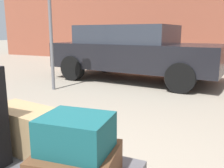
{
  "coord_description": "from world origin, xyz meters",
  "views": [
    {
      "loc": [
        1.08,
        -1.25,
        1.25
      ],
      "look_at": [
        0.0,
        1.2,
        0.69
      ],
      "focal_mm": 39.84,
      "sensor_mm": 36.0,
      "label": 1
    }
  ],
  "objects_px": {
    "no_parking_sign": "(50,20)",
    "parked_car": "(134,51)",
    "duffel_bag_teal_topmost_pile": "(76,134)",
    "suitcase_brown_front_right": "(77,165)",
    "duffel_bag_tan_rear_left": "(24,128)"
  },
  "relations": [
    {
      "from": "suitcase_brown_front_right",
      "to": "duffel_bag_tan_rear_left",
      "type": "height_order",
      "value": "duffel_bag_tan_rear_left"
    },
    {
      "from": "duffel_bag_teal_topmost_pile",
      "to": "parked_car",
      "type": "bearing_deg",
      "value": 100.14
    },
    {
      "from": "duffel_bag_tan_rear_left",
      "to": "suitcase_brown_front_right",
      "type": "bearing_deg",
      "value": -10.47
    },
    {
      "from": "duffel_bag_teal_topmost_pile",
      "to": "no_parking_sign",
      "type": "xyz_separation_m",
      "value": [
        -2.59,
        3.19,
        0.85
      ]
    },
    {
      "from": "duffel_bag_teal_topmost_pile",
      "to": "no_parking_sign",
      "type": "relative_size",
      "value": 0.17
    },
    {
      "from": "duffel_bag_tan_rear_left",
      "to": "no_parking_sign",
      "type": "xyz_separation_m",
      "value": [
        -1.96,
        2.97,
        1.0
      ]
    },
    {
      "from": "duffel_bag_teal_topmost_pile",
      "to": "no_parking_sign",
      "type": "bearing_deg",
      "value": 124.0
    },
    {
      "from": "no_parking_sign",
      "to": "parked_car",
      "type": "bearing_deg",
      "value": 55.92
    },
    {
      "from": "suitcase_brown_front_right",
      "to": "parked_car",
      "type": "bearing_deg",
      "value": 95.39
    },
    {
      "from": "parked_car",
      "to": "no_parking_sign",
      "type": "relative_size",
      "value": 1.83
    },
    {
      "from": "duffel_bag_teal_topmost_pile",
      "to": "suitcase_brown_front_right",
      "type": "bearing_deg",
      "value": 84.89
    },
    {
      "from": "no_parking_sign",
      "to": "suitcase_brown_front_right",
      "type": "bearing_deg",
      "value": -50.89
    },
    {
      "from": "suitcase_brown_front_right",
      "to": "duffel_bag_teal_topmost_pile",
      "type": "xyz_separation_m",
      "value": [
        0.0,
        -0.0,
        0.21
      ]
    },
    {
      "from": "duffel_bag_teal_topmost_pile",
      "to": "duffel_bag_tan_rear_left",
      "type": "bearing_deg",
      "value": 155.5
    },
    {
      "from": "suitcase_brown_front_right",
      "to": "duffel_bag_teal_topmost_pile",
      "type": "bearing_deg",
      "value": -99.86
    }
  ]
}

